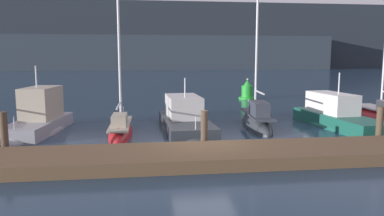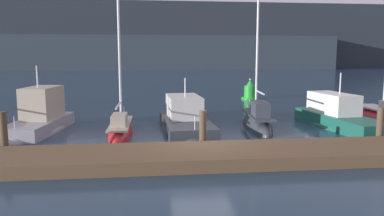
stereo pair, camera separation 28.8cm
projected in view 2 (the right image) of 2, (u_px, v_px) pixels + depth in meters
ground_plane at (203, 150)px, 15.09m from camera, size 400.00×400.00×0.00m
dock at (209, 156)px, 13.44m from camera, size 39.11×2.80×0.45m
mooring_pile_1 at (4, 134)px, 14.11m from camera, size 0.28×0.28×1.72m
mooring_pile_2 at (203, 131)px, 14.98m from camera, size 0.28×0.28×1.62m
mooring_pile_3 at (380, 126)px, 15.85m from camera, size 0.28×0.28×1.63m
motorboat_berth_3 at (40, 124)px, 18.82m from camera, size 2.75×6.09×3.88m
sailboat_berth_4 at (121, 132)px, 18.16m from camera, size 1.17×5.04×7.56m
motorboat_berth_5 at (185, 124)px, 19.40m from camera, size 2.71×6.91×3.16m
sailboat_berth_6 at (257, 125)px, 19.86m from camera, size 1.74×5.41×8.43m
motorboat_berth_7 at (338, 121)px, 19.87m from camera, size 2.74×7.26×3.39m
channel_buoy at (250, 92)px, 32.66m from camera, size 1.49×1.49×1.80m
hillside_backdrop at (142, 39)px, 106.66m from camera, size 240.00×23.00×18.28m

